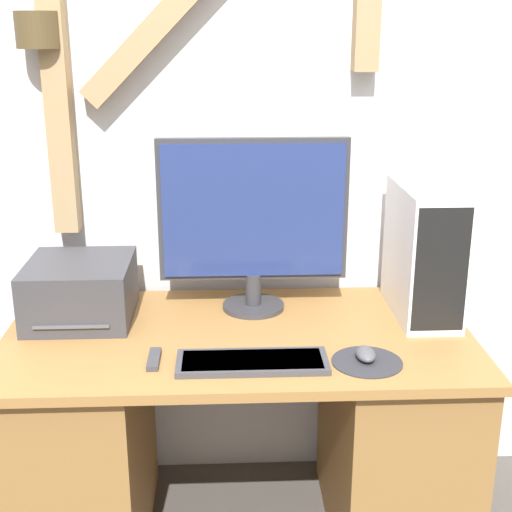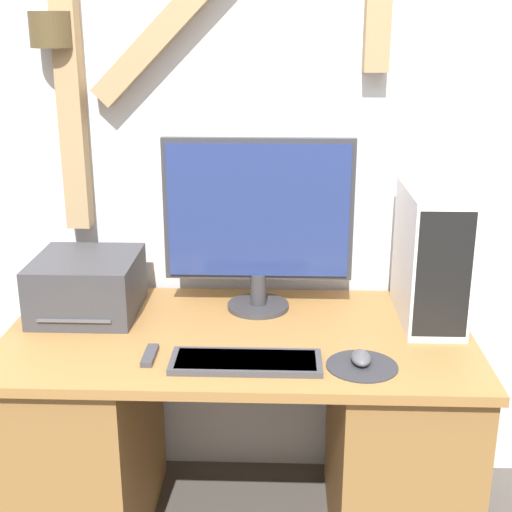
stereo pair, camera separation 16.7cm
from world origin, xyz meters
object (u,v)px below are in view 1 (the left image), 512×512
Objects in this scene: remote_control at (154,359)px; printer at (80,291)px; keyboard at (252,362)px; mouse at (366,354)px; monitor at (253,218)px; computer_tower at (424,251)px.

printer is at bearing 128.52° from remote_control.
printer is at bearing 146.10° from keyboard.
keyboard is at bearing -33.90° from printer.
remote_control is (-0.61, 0.02, -0.01)m from mouse.
monitor is 1.77× the size of printer.
monitor is at bearing 52.50° from remote_control.
printer is at bearing 157.96° from mouse.
monitor is 0.53m from keyboard.
mouse is (0.33, 0.01, 0.01)m from keyboard.
keyboard is 0.99× the size of computer_tower.
printer reaches higher than mouse.
remote_control is at bearing 178.09° from mouse.
computer_tower reaches higher than mouse.
mouse is at bearing 2.41° from keyboard.
remote_control is at bearing -51.48° from printer.
mouse is at bearing -126.09° from computer_tower.
keyboard is at bearing -92.75° from monitor.
computer_tower is at bearing -0.58° from printer.
monitor reaches higher than printer.
keyboard is (-0.02, -0.43, -0.31)m from monitor.
keyboard is 1.23× the size of printer.
computer_tower is at bearing 53.91° from mouse.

